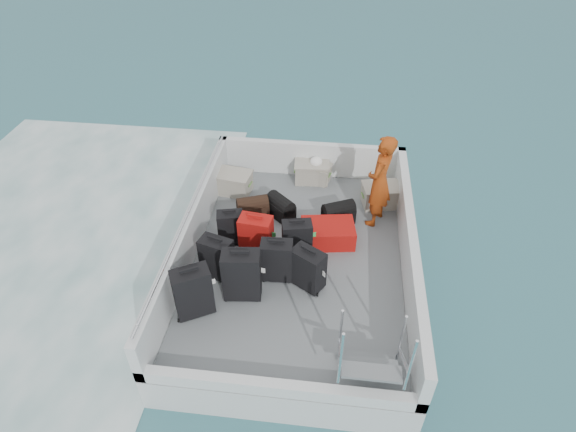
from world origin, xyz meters
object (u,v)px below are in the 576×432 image
(suitcase_4, at_px, (277,261))
(suitcase_7, at_px, (297,239))
(suitcase_0, at_px, (193,293))
(suitcase_6, at_px, (308,269))
(suitcase_2, at_px, (231,228))
(suitcase_8, at_px, (328,233))
(crate_0, at_px, (234,183))
(suitcase_3, at_px, (242,275))
(crate_3, at_px, (380,196))
(suitcase_1, at_px, (217,259))
(suitcase_5, at_px, (256,236))
(passenger, at_px, (380,181))
(crate_1, at_px, (312,172))
(crate_2, at_px, (316,174))

(suitcase_4, distance_m, suitcase_7, 0.60)
(suitcase_0, relative_size, suitcase_6, 1.19)
(suitcase_2, height_order, suitcase_8, suitcase_2)
(crate_0, bearing_deg, suitcase_7, -49.28)
(suitcase_3, bearing_deg, crate_3, 44.19)
(suitcase_8, bearing_deg, suitcase_2, 88.52)
(suitcase_1, relative_size, suitcase_7, 1.10)
(suitcase_5, height_order, suitcase_8, suitcase_5)
(suitcase_1, xyz_separation_m, suitcase_7, (1.15, 0.61, -0.03))
(suitcase_0, xyz_separation_m, passenger, (2.59, 2.39, 0.44))
(suitcase_5, bearing_deg, suitcase_4, -45.20)
(crate_1, xyz_separation_m, crate_3, (1.31, -0.63, -0.00))
(suitcase_5, relative_size, crate_3, 1.12)
(crate_0, height_order, crate_2, crate_0)
(suitcase_4, bearing_deg, suitcase_0, -144.86)
(crate_0, bearing_deg, suitcase_8, -33.20)
(crate_2, bearing_deg, suitcase_6, -88.33)
(suitcase_6, distance_m, crate_0, 2.76)
(crate_2, bearing_deg, crate_3, -27.04)
(crate_0, xyz_separation_m, crate_1, (1.44, 0.55, -0.00))
(suitcase_8, relative_size, passenger, 0.52)
(suitcase_1, xyz_separation_m, suitcase_5, (0.50, 0.59, -0.01))
(suitcase_5, height_order, suitcase_7, suitcase_5)
(suitcase_5, height_order, suitcase_6, suitcase_5)
(suitcase_3, bearing_deg, suitcase_2, 104.08)
(crate_0, bearing_deg, suitcase_5, -66.07)
(suitcase_7, bearing_deg, passenger, 26.70)
(suitcase_4, xyz_separation_m, suitcase_5, (-0.40, 0.52, 0.00))
(crate_3, bearing_deg, crate_1, 154.38)
(crate_2, xyz_separation_m, passenger, (1.13, -1.12, 0.68))
(suitcase_2, bearing_deg, passenger, 6.92)
(suitcase_4, relative_size, suitcase_5, 0.99)
(suitcase_4, height_order, suitcase_7, suitcase_4)
(suitcase_3, distance_m, crate_0, 2.65)
(suitcase_1, height_order, suitcase_4, suitcase_1)
(suitcase_3, distance_m, crate_2, 3.23)
(suitcase_3, height_order, suitcase_6, suitcase_3)
(suitcase_8, bearing_deg, suitcase_3, 130.06)
(suitcase_2, height_order, suitcase_7, suitcase_7)
(suitcase_6, xyz_separation_m, passenger, (1.04, 1.68, 0.50))
(crate_0, bearing_deg, suitcase_0, -88.88)
(suitcase_2, relative_size, suitcase_3, 0.74)
(crate_0, relative_size, crate_1, 1.01)
(suitcase_0, xyz_separation_m, crate_1, (1.38, 3.50, -0.21))
(crate_1, height_order, crate_2, crate_1)
(suitcase_6, bearing_deg, crate_1, 125.43)
(suitcase_5, bearing_deg, crate_2, 76.67)
(crate_1, bearing_deg, suitcase_0, -111.53)
(suitcase_5, height_order, crate_0, suitcase_5)
(suitcase_0, distance_m, suitcase_7, 1.89)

